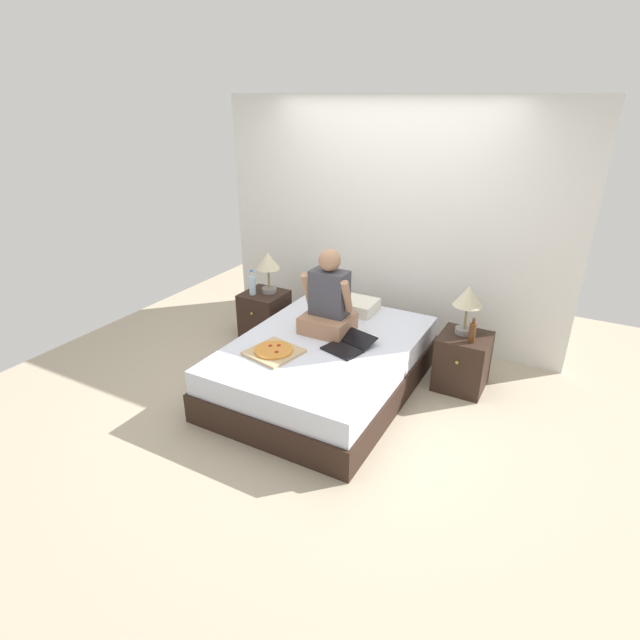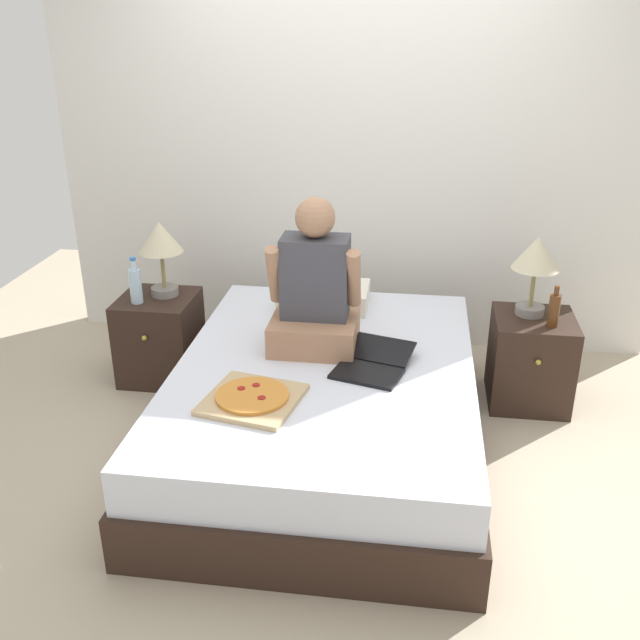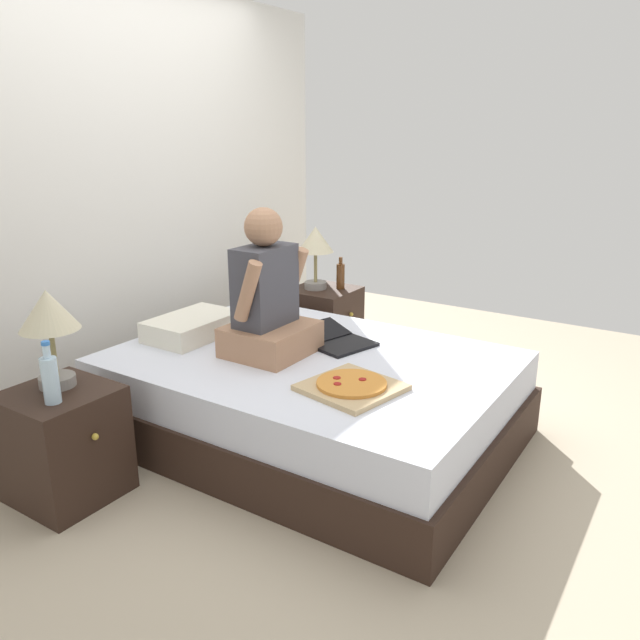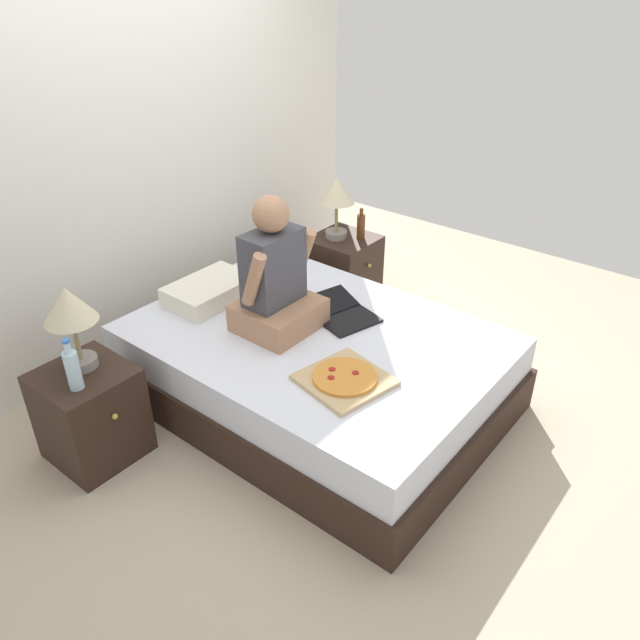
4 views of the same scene
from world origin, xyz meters
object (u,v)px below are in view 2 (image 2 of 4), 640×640
at_px(person_seated, 315,293).
at_px(pizza_box, 252,398).
at_px(beer_bottle, 554,310).
at_px(nightstand_left, 160,337).
at_px(lamp_on_left_nightstand, 160,242).
at_px(nightstand_right, 530,360).
at_px(water_bottle, 135,285).
at_px(laptop, 372,365).
at_px(lamp_on_right_nightstand, 536,259).
at_px(bed, 325,406).

relative_size(person_seated, pizza_box, 1.65).
bearing_deg(beer_bottle, nightstand_left, 177.47).
xyz_separation_m(lamp_on_left_nightstand, nightstand_right, (2.15, -0.05, -0.59)).
distance_m(lamp_on_left_nightstand, beer_bottle, 2.24).
bearing_deg(water_bottle, nightstand_right, 2.27).
height_order(nightstand_left, person_seated, person_seated).
bearing_deg(nightstand_left, laptop, -25.94).
bearing_deg(lamp_on_right_nightstand, laptop, -140.09).
xyz_separation_m(nightstand_left, water_bottle, (-0.08, -0.09, 0.37)).
distance_m(water_bottle, beer_bottle, 2.34).
bearing_deg(lamp_on_left_nightstand, person_seated, -25.07).
bearing_deg(laptop, pizza_box, -142.46).
xyz_separation_m(nightstand_left, beer_bottle, (2.26, -0.10, 0.36)).
height_order(bed, nightstand_right, nightstand_right).
relative_size(water_bottle, nightstand_right, 0.53).
bearing_deg(bed, beer_bottle, 24.29).
bearing_deg(bed, person_seated, 110.50).
relative_size(nightstand_left, pizza_box, 1.10).
height_order(bed, nightstand_left, nightstand_left).
bearing_deg(beer_bottle, pizza_box, -146.98).
distance_m(bed, pizza_box, 0.56).
height_order(water_bottle, lamp_on_right_nightstand, lamp_on_right_nightstand).
xyz_separation_m(person_seated, laptop, (0.32, -0.24, -0.27)).
bearing_deg(pizza_box, person_seated, 73.09).
xyz_separation_m(lamp_on_left_nightstand, water_bottle, (-0.12, -0.14, -0.22)).
relative_size(bed, person_seated, 2.66).
xyz_separation_m(bed, nightstand_right, (1.09, 0.63, 0.03)).
bearing_deg(pizza_box, laptop, 37.54).
bearing_deg(lamp_on_left_nightstand, lamp_on_right_nightstand, 0.00).
distance_m(lamp_on_left_nightstand, lamp_on_right_nightstand, 2.12).
bearing_deg(lamp_on_left_nightstand, laptop, -28.39).
bearing_deg(person_seated, lamp_on_right_nightstand, 21.62).
bearing_deg(laptop, water_bottle, 158.46).
distance_m(nightstand_left, water_bottle, 0.39).
bearing_deg(lamp_on_right_nightstand, beer_bottle, -56.31).
relative_size(lamp_on_right_nightstand, beer_bottle, 1.96).
xyz_separation_m(lamp_on_left_nightstand, lamp_on_right_nightstand, (2.12, 0.00, 0.00)).
distance_m(nightstand_right, laptop, 1.10).
xyz_separation_m(beer_bottle, person_seated, (-1.25, -0.30, 0.14)).
bearing_deg(nightstand_right, beer_bottle, -54.99).
xyz_separation_m(bed, nightstand_left, (-1.09, 0.63, 0.03)).
bearing_deg(person_seated, beer_bottle, 13.73).
bearing_deg(bed, laptop, -4.89).
height_order(nightstand_right, beer_bottle, beer_bottle).
relative_size(nightstand_left, lamp_on_left_nightstand, 1.16).
height_order(beer_bottle, laptop, beer_bottle).
bearing_deg(nightstand_left, beer_bottle, -2.53).
distance_m(bed, lamp_on_left_nightstand, 1.39).
distance_m(bed, water_bottle, 1.35).
bearing_deg(person_seated, pizza_box, -106.91).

